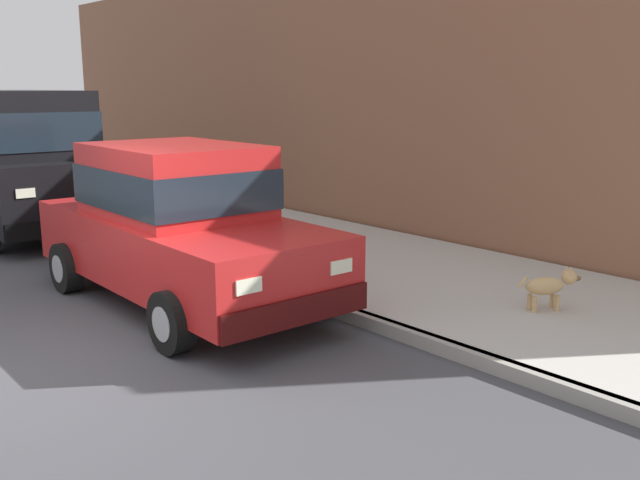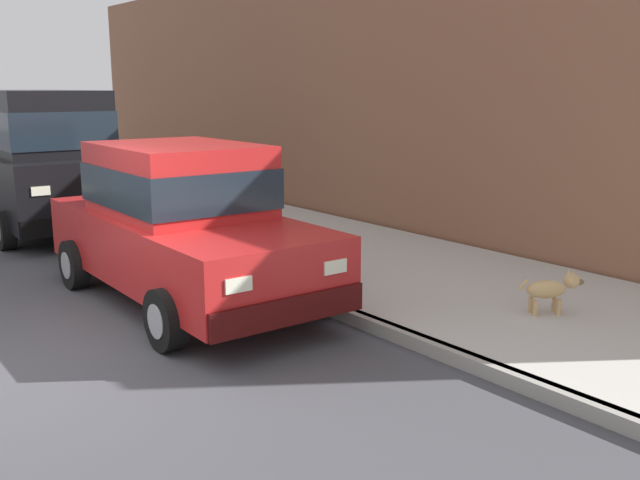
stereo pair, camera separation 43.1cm
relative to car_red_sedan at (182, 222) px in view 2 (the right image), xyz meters
name	(u,v)px [view 2 (the right image)]	position (x,y,z in m)	size (l,w,h in m)	color
ground_plane	(31,364)	(-2.12, -0.96, -0.98)	(80.00, 80.00, 0.00)	#424247
curb	(302,297)	(1.08, -0.96, -0.91)	(0.16, 64.00, 0.14)	gray
sidewalk	(408,274)	(2.88, -0.96, -0.91)	(3.60, 64.00, 0.14)	#B7B5AD
car_red_sedan	(182,222)	(0.00, 0.00, 0.00)	(2.10, 4.64, 1.92)	red
car_black_van	(36,153)	(0.02, 5.75, 0.41)	(2.25, 4.96, 2.52)	black
dog_tan	(552,288)	(2.73, -3.32, -0.55)	(0.67, 0.45, 0.49)	tan
building_facade	(320,93)	(4.98, 3.71, 1.47)	(0.50, 20.00, 4.92)	#8C5B42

